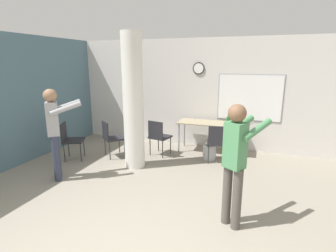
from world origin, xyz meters
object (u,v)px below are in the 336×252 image
chair_table_right (217,141)px  person_watching_back (55,128)px  folding_table (209,125)px  chair_table_left (159,135)px  chair_near_pillar (111,136)px  person_playing_side (236,157)px  chair_by_left_wall (70,138)px  bottle_on_table (228,120)px

chair_table_right → person_watching_back: size_ratio=0.50×
folding_table → person_watching_back: bearing=-134.0°
chair_table_left → chair_table_right: (1.39, 0.01, 0.00)m
chair_table_left → person_watching_back: 2.34m
chair_near_pillar → chair_table_right: same height
person_playing_side → person_watching_back: bearing=173.2°
person_playing_side → folding_table: bearing=107.1°
chair_table_left → chair_table_right: bearing=0.5°
chair_table_right → person_watching_back: (-2.73, -1.87, 0.52)m
chair_table_right → chair_by_left_wall: size_ratio=1.00×
folding_table → bottle_on_table: (0.46, -0.05, 0.16)m
folding_table → chair_table_left: 1.28m
chair_near_pillar → person_playing_side: size_ratio=0.51×
person_watching_back → bottle_on_table: bearing=40.5°
folding_table → chair_near_pillar: 2.39m
chair_table_left → person_playing_side: person_playing_side is taller
bottle_on_table → person_playing_side: 2.89m
bottle_on_table → chair_table_left: 1.69m
folding_table → person_playing_side: person_playing_side is taller
folding_table → chair_table_right: (0.31, -0.64, -0.19)m
folding_table → chair_by_left_wall: size_ratio=1.75×
chair_table_left → chair_near_pillar: bearing=-156.0°
bottle_on_table → chair_table_right: bottle_on_table is taller
chair_table_left → person_watching_back: person_watching_back is taller
chair_table_left → chair_by_left_wall: size_ratio=1.00×
person_playing_side → person_watching_back: (-3.32, 0.40, 0.02)m
chair_table_left → person_playing_side: bearing=-48.7°
person_watching_back → chair_table_right: bearing=34.4°
folding_table → chair_near_pillar: (-2.11, -1.11, -0.19)m
bottle_on_table → chair_table_right: (-0.15, -0.59, -0.35)m
bottle_on_table → person_watching_back: (-2.88, -2.46, 0.17)m
folding_table → chair_table_left: bearing=-149.0°
chair_table_right → person_playing_side: size_ratio=0.51×
folding_table → chair_near_pillar: bearing=-152.3°
chair_table_right → person_watching_back: bearing=-145.6°
person_playing_side → chair_table_right: bearing=104.5°
chair_by_left_wall → person_watching_back: 1.17m
folding_table → chair_table_right: size_ratio=1.75×
bottle_on_table → chair_near_pillar: bearing=-157.5°
chair_table_left → chair_by_left_wall: (-1.82, -0.92, 0.00)m
chair_table_right → person_playing_side: 2.39m
chair_by_left_wall → person_watching_back: bearing=-62.7°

